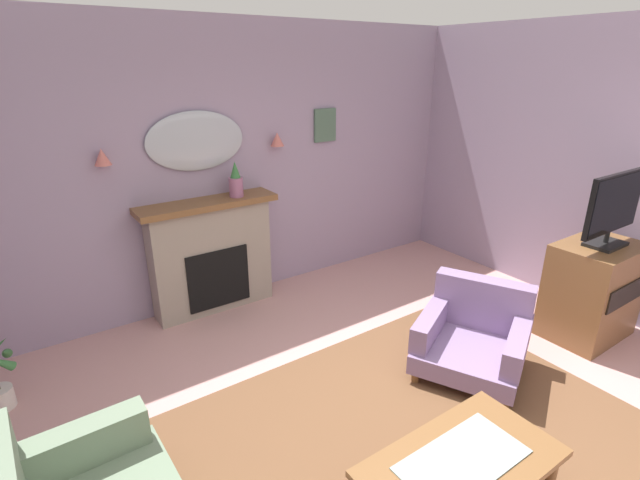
{
  "coord_description": "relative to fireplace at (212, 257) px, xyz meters",
  "views": [
    {
      "loc": [
        -1.93,
        -1.51,
        2.41
      ],
      "look_at": [
        0.27,
        1.66,
        0.94
      ],
      "focal_mm": 26.28,
      "sensor_mm": 36.0,
      "label": 1
    }
  ],
  "objects": [
    {
      "name": "armchair_near_fireplace",
      "position": [
        1.36,
        -2.19,
        -0.27
      ],
      "size": [
        1.09,
        1.08,
        0.71
      ],
      "color": "gray",
      "rests_on": "ground"
    },
    {
      "name": "tv_cabinet",
      "position": [
        2.66,
        -2.46,
        -0.12
      ],
      "size": [
        0.8,
        0.57,
        0.9
      ],
      "color": "brown",
      "rests_on": "ground"
    },
    {
      "name": "mantel_vase_centre",
      "position": [
        0.3,
        -0.03,
        0.74
      ],
      "size": [
        0.14,
        0.14,
        0.35
      ],
      "color": "#9E6084",
      "rests_on": "fireplace"
    },
    {
      "name": "floor",
      "position": [
        0.34,
        -2.69,
        -0.62
      ],
      "size": [
        6.73,
        6.72,
        0.1
      ],
      "primitive_type": "cube",
      "color": "#C6938E",
      "rests_on": "ground"
    },
    {
      "name": "wall_sconce_right",
      "position": [
        0.85,
        0.09,
        1.09
      ],
      "size": [
        0.14,
        0.14,
        0.14
      ],
      "primitive_type": "cone",
      "color": "#D17066"
    },
    {
      "name": "wall_mirror",
      "position": [
        0.0,
        0.14,
        1.14
      ],
      "size": [
        0.96,
        0.06,
        0.56
      ],
      "primitive_type": "ellipsoid",
      "color": "#B2BCC6"
    },
    {
      "name": "coffee_table",
      "position": [
        0.12,
        -3.07,
        -0.19
      ],
      "size": [
        1.1,
        0.6,
        0.45
      ],
      "color": "brown",
      "rests_on": "ground"
    },
    {
      "name": "framed_picture",
      "position": [
        1.5,
        0.15,
        1.18
      ],
      "size": [
        0.28,
        0.03,
        0.36
      ],
      "primitive_type": "cube",
      "color": "#4C6B56"
    },
    {
      "name": "wall_sconce_left",
      "position": [
        -0.85,
        0.09,
        1.09
      ],
      "size": [
        0.14,
        0.14,
        0.14
      ],
      "primitive_type": "cone",
      "color": "#D17066"
    },
    {
      "name": "fireplace",
      "position": [
        0.0,
        0.0,
        0.0
      ],
      "size": [
        1.36,
        0.36,
        1.16
      ],
      "color": "gray",
      "rests_on": "ground"
    },
    {
      "name": "patterned_rug",
      "position": [
        0.34,
        -2.49,
        -0.56
      ],
      "size": [
        3.2,
        2.4,
        0.01
      ],
      "primitive_type": "cube",
      "color": "brown",
      "rests_on": "ground"
    },
    {
      "name": "tv_flatscreen",
      "position": [
        2.66,
        -2.48,
        0.68
      ],
      "size": [
        0.84,
        0.24,
        0.65
      ],
      "color": "black",
      "rests_on": "tv_cabinet"
    },
    {
      "name": "wall_back",
      "position": [
        0.34,
        0.22,
        0.84
      ],
      "size": [
        6.73,
        0.1,
        2.83
      ],
      "primitive_type": "cube",
      "color": "#9E8CA8",
      "rests_on": "ground"
    }
  ]
}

